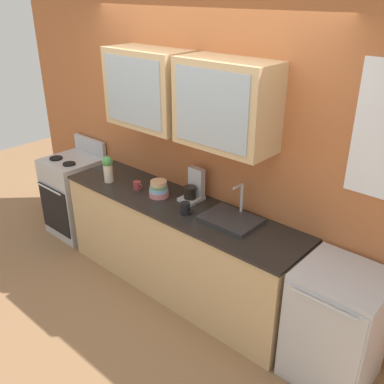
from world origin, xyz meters
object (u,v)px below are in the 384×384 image
stove_range (76,195)px  bowl_stack (159,189)px  cup_near_bowls (137,185)px  dishwasher (335,326)px  cup_near_sink (185,208)px  sink_faucet (231,218)px  coffee_maker (194,188)px  vase (108,168)px

stove_range → bowl_stack: (1.40, -0.00, 0.52)m
stove_range → cup_near_bowls: bearing=-1.7°
cup_near_bowls → dishwasher: 2.10m
dishwasher → cup_near_sink: bearing=-176.4°
sink_faucet → dishwasher: (1.01, -0.07, -0.48)m
stove_range → cup_near_sink: (1.81, -0.09, 0.50)m
stove_range → cup_near_bowls: 1.24m
stove_range → cup_near_bowls: size_ratio=10.22×
dishwasher → coffee_maker: 1.61m
stove_range → coffee_maker: coffee_maker is taller
stove_range → sink_faucet: (2.17, 0.07, 0.47)m
vase → cup_near_bowls: (0.34, 0.06, -0.10)m
vase → cup_near_bowls: size_ratio=2.49×
cup_near_sink → dishwasher: (1.37, 0.09, -0.50)m
cup_near_sink → cup_near_bowls: cup_near_sink is taller
bowl_stack → cup_near_sink: bearing=-11.9°
stove_range → coffee_maker: size_ratio=3.75×
vase → coffee_maker: 0.92m
bowl_stack → cup_near_bowls: size_ratio=1.71×
stove_range → vase: size_ratio=4.11×
bowl_stack → cup_near_sink: (0.41, -0.09, -0.02)m
cup_near_bowls → vase: bearing=-169.4°
dishwasher → bowl_stack: bearing=180.0°
bowl_stack → coffee_maker: (0.28, 0.17, 0.04)m
sink_faucet → cup_near_sink: 0.39m
stove_range → sink_faucet: size_ratio=2.36×
vase → cup_near_bowls: bearing=10.6°
stove_range → cup_near_bowls: (1.14, -0.03, 0.49)m
vase → dishwasher: size_ratio=0.29×
sink_faucet → bowl_stack: sink_faucet is taller
cup_near_sink → cup_near_bowls: size_ratio=1.18×
bowl_stack → dishwasher: bearing=-0.0°
cup_near_sink → dishwasher: bearing=3.6°
cup_near_sink → coffee_maker: 0.29m
vase → dishwasher: 2.46m
sink_faucet → vase: bearing=-173.0°
bowl_stack → vase: size_ratio=0.69×
dishwasher → stove_range: bearing=179.9°
coffee_maker → cup_near_sink: bearing=-62.5°
stove_range → vase: vase is taller
cup_near_sink → bowl_stack: bearing=168.1°
cup_near_sink → cup_near_bowls: (-0.67, 0.05, -0.01)m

